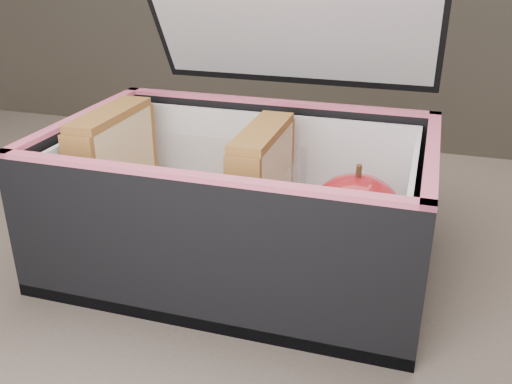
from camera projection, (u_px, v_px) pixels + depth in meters
The scene contains 8 objects.
kitchen_table at pixel (234, 382), 0.50m from camera, with size 1.20×0.80×0.75m.
lunch_bag at pixel (243, 190), 0.49m from camera, with size 0.31×0.31×0.29m.
plastic_tub at pixel (187, 201), 0.50m from camera, with size 0.19×0.13×0.08m, color white, non-canonical shape.
sandwich_left at pixel (115, 171), 0.51m from camera, with size 0.03×0.10×0.11m.
sandwich_right at pixel (262, 191), 0.48m from camera, with size 0.03×0.10×0.11m.
carrot_sticks at pixel (192, 218), 0.51m from camera, with size 0.05×0.15×0.03m.
paper_napkin at pixel (348, 255), 0.48m from camera, with size 0.07×0.07×0.01m, color white.
red_apple at pixel (355, 217), 0.46m from camera, with size 0.09×0.09×0.08m.
Camera 1 is at (0.13, -0.36, 1.01)m, focal length 40.00 mm.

